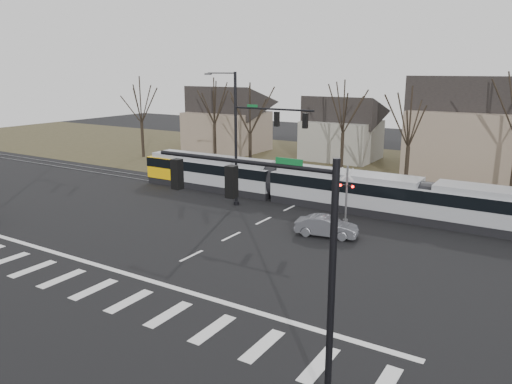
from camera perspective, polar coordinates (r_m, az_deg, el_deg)
The scene contains 15 objects.
ground at distance 27.61m, azimuth -10.04°, elevation -8.48°, with size 140.00×140.00×0.00m, color black.
grass_verge at distance 54.68m, azimuth 12.87°, elevation 2.59°, with size 140.00×28.00×0.01m, color #38331E.
crosswalk at distance 25.06m, azimuth -16.25°, elevation -11.24°, with size 27.00×2.60×0.01m.
stop_line at distance 26.42m, azimuth -12.67°, elevation -9.66°, with size 28.00×0.35×0.01m, color silver.
lane_dashes at distance 40.25m, azimuth 5.28°, elevation -1.13°, with size 0.18×30.00×0.01m.
rail_pair at distance 40.07m, azimuth 5.15°, elevation -1.16°, with size 90.00×1.52×0.06m.
tram at distance 38.45m, azimuth 10.11°, elevation 0.39°, with size 37.95×2.82×2.88m.
sedan at distance 32.16m, azimuth 8.05°, elevation -3.91°, with size 4.14×2.12×1.30m, color #4E4F55.
signal_pole_near_right at distance 15.61m, azimuth 2.39°, elevation -5.78°, with size 6.72×0.44×8.00m.
signal_pole_far at distance 37.31m, azimuth -0.30°, elevation 6.65°, with size 9.28×0.44×10.20m.
rail_crossing_signal at distance 34.97m, azimuth 10.29°, elevation -0.43°, with size 1.08×0.36×4.00m.
tree_row at distance 47.66m, azimuth 13.06°, elevation 7.04°, with size 59.20×7.20×10.00m.
house_a at distance 64.94m, azimuth -3.35°, elevation 8.64°, with size 9.72×8.64×8.60m.
house_b at distance 59.53m, azimuth 9.79°, elevation 7.50°, with size 8.64×7.56×7.65m.
house_c at distance 52.72m, azimuth 22.88°, elevation 7.19°, with size 10.80×8.64×10.10m.
Camera 1 is at (17.33, -18.80, 10.43)m, focal length 35.00 mm.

